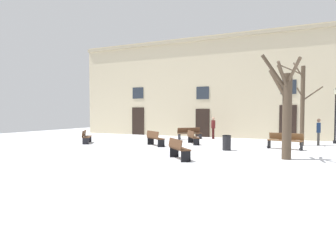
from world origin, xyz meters
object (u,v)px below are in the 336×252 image
Objects in this scene: bench_near_lamp at (189,133)px; bench_far_corner at (86,137)px; bench_near_center_tree at (178,149)px; tree_near_facade at (286,108)px; bench_by_litter_bin at (193,137)px; bench_back_to_back_left at (285,140)px; streetlamp at (336,109)px; person_near_bench at (213,127)px; person_strolling at (319,131)px; tree_foreground at (302,104)px; bench_facing_shops at (155,138)px; litter_bin at (227,143)px.

bench_near_lamp is 7.60m from bench_far_corner.
tree_near_facade is at bearing -107.63° from bench_near_center_tree.
tree_near_facade is 10.43m from bench_near_lamp.
bench_far_corner is (-6.50, -2.43, -0.02)m from bench_by_litter_bin.
bench_back_to_back_left is at bearing 93.07° from tree_near_facade.
bench_by_litter_bin is (-1.60, 6.15, -0.01)m from bench_near_center_tree.
bench_near_lamp is at bearing -25.23° from bench_near_center_tree.
tree_near_facade is 1.24× the size of streetlamp.
bench_near_center_tree is 0.86× the size of person_near_bench.
bench_back_to_back_left is at bearing -26.67° from person_strolling.
tree_foreground is 2.97× the size of bench_by_litter_bin.
tree_near_facade reaches higher than bench_back_to_back_left.
bench_back_to_back_left is at bearing -73.67° from bench_near_lamp.
tree_near_facade reaches higher than bench_near_center_tree.
tree_near_facade is at bearing -8.24° from person_strolling.
tree_foreground is at bearing 83.82° from bench_back_to_back_left.
bench_facing_shops is 0.99× the size of bench_far_corner.
streetlamp reaches higher than bench_back_to_back_left.
streetlamp is 9.89m from bench_near_lamp.
streetlamp is 2.27× the size of bench_facing_shops.
person_strolling is (8.67, -0.76, 0.45)m from bench_near_lamp.
bench_facing_shops is (-7.43, 2.25, -1.73)m from tree_near_facade.
bench_by_litter_bin is 0.88× the size of bench_back_to_back_left.
streetlamp reaches higher than person_strolling.
person_near_bench is (0.14, 4.19, 0.47)m from bench_by_litter_bin.
streetlamp is at bearing 48.94° from litter_bin.
tree_near_facade is 8.70m from streetlamp.
bench_facing_shops is at bearing -116.98° from bench_far_corner.
bench_facing_shops is at bearing 105.72° from bench_by_litter_bin.
tree_near_facade is at bearing 3.97° from person_near_bench.
tree_foreground reaches higher than streetlamp.
person_strolling reaches higher than bench_facing_shops.
person_near_bench is at bearing -35.09° from bench_near_center_tree.
bench_by_litter_bin is 1.01× the size of person_near_bench.
bench_near_center_tree is (-4.72, -8.15, -2.09)m from tree_foreground.
bench_by_litter_bin is at bearing -93.04° from bench_facing_shops.
tree_near_facade reaches higher than person_near_bench.
tree_foreground is 3.11× the size of bench_far_corner.
litter_bin is at bearing -161.87° from bench_by_litter_bin.
bench_back_to_back_left reaches higher than bench_by_litter_bin.
tree_near_facade is 2.82× the size of bench_facing_shops.
bench_by_litter_bin is 2.58m from bench_facing_shops.
person_near_bench is (-1.46, 10.34, 0.46)m from bench_near_center_tree.
bench_by_litter_bin is (-6.32, -2.01, -2.10)m from tree_foreground.
person_near_bench is (-8.12, 0.06, -1.29)m from streetlamp.
streetlamp reaches higher than person_near_bench.
bench_facing_shops reaches higher than bench_far_corner.
bench_facing_shops reaches higher than bench_near_center_tree.
bench_near_center_tree is 0.88× the size of person_strolling.
bench_by_litter_bin is (-8.26, -4.14, -1.77)m from streetlamp.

